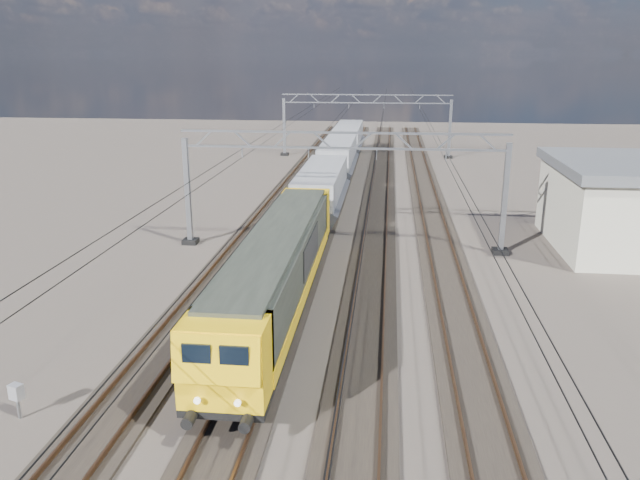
# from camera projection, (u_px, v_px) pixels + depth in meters

# --- Properties ---
(ground) EXTENTS (160.00, 160.00, 0.00)m
(ground) POSITION_uv_depth(u_px,v_px,m) (336.00, 270.00, 34.37)
(ground) COLOR black
(ground) RESTS_ON ground
(track_outer_west) EXTENTS (2.60, 140.00, 0.30)m
(track_outer_west) POSITION_uv_depth(u_px,v_px,m) (229.00, 265.00, 34.98)
(track_outer_west) COLOR black
(track_outer_west) RESTS_ON ground
(track_loco) EXTENTS (2.60, 140.00, 0.30)m
(track_loco) POSITION_uv_depth(u_px,v_px,m) (300.00, 267.00, 34.56)
(track_loco) COLOR black
(track_loco) RESTS_ON ground
(track_inner_east) EXTENTS (2.60, 140.00, 0.30)m
(track_inner_east) POSITION_uv_depth(u_px,v_px,m) (372.00, 270.00, 34.13)
(track_inner_east) COLOR black
(track_inner_east) RESTS_ON ground
(track_outer_east) EXTENTS (2.60, 140.00, 0.30)m
(track_outer_east) POSITION_uv_depth(u_px,v_px,m) (446.00, 273.00, 33.71)
(track_outer_east) COLOR black
(track_outer_east) RESTS_ON ground
(catenary_gantry_mid) EXTENTS (19.90, 0.90, 7.11)m
(catenary_gantry_mid) POSITION_uv_depth(u_px,v_px,m) (342.00, 186.00, 37.06)
(catenary_gantry_mid) COLOR gray
(catenary_gantry_mid) RESTS_ON ground
(catenary_gantry_far) EXTENTS (19.90, 0.90, 7.11)m
(catenary_gantry_far) POSITION_uv_depth(u_px,v_px,m) (366.00, 123.00, 71.35)
(catenary_gantry_far) COLOR gray
(catenary_gantry_far) RESTS_ON ground
(overhead_wires) EXTENTS (12.03, 140.00, 0.53)m
(overhead_wires) POSITION_uv_depth(u_px,v_px,m) (347.00, 145.00, 40.35)
(overhead_wires) COLOR black
(overhead_wires) RESTS_ON ground
(locomotive) EXTENTS (2.76, 21.10, 3.62)m
(locomotive) POSITION_uv_depth(u_px,v_px,m) (278.00, 268.00, 27.59)
(locomotive) COLOR black
(locomotive) RESTS_ON ground
(hopper_wagon_lead) EXTENTS (3.38, 13.00, 3.25)m
(hopper_wagon_lead) POSITION_uv_depth(u_px,v_px,m) (321.00, 188.00, 44.47)
(hopper_wagon_lead) COLOR black
(hopper_wagon_lead) RESTS_ON ground
(hopper_wagon_mid) EXTENTS (3.38, 13.00, 3.25)m
(hopper_wagon_mid) POSITION_uv_depth(u_px,v_px,m) (338.00, 157.00, 58.00)
(hopper_wagon_mid) COLOR black
(hopper_wagon_mid) RESTS_ON ground
(hopper_wagon_third) EXTENTS (3.38, 13.00, 3.25)m
(hopper_wagon_third) POSITION_uv_depth(u_px,v_px,m) (348.00, 138.00, 71.52)
(hopper_wagon_third) COLOR black
(hopper_wagon_third) RESTS_ON ground
(trackside_cabinet) EXTENTS (0.49, 0.42, 1.23)m
(trackside_cabinet) POSITION_uv_depth(u_px,v_px,m) (16.00, 393.00, 20.08)
(trackside_cabinet) COLOR gray
(trackside_cabinet) RESTS_ON ground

